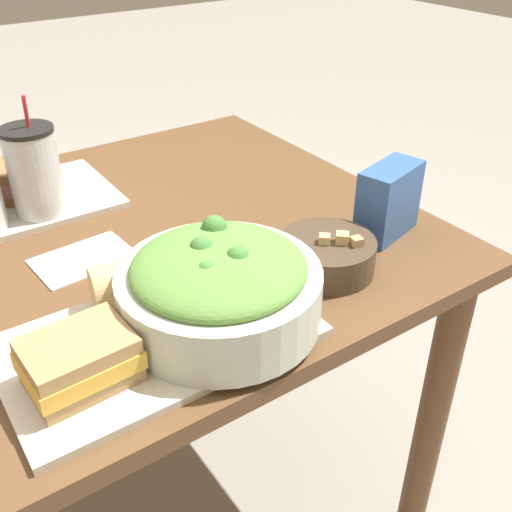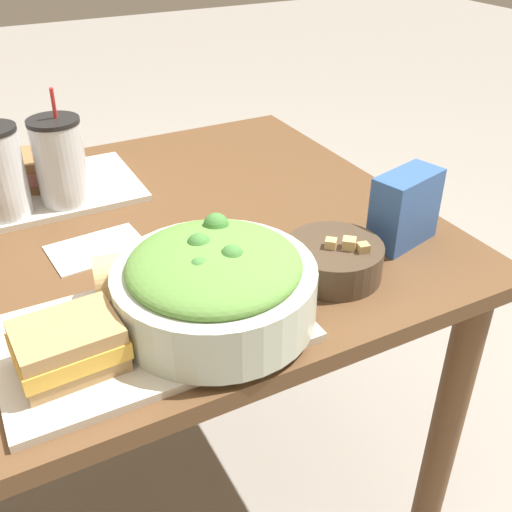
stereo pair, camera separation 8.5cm
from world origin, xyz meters
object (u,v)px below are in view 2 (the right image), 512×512
(salad_bowl, at_px, (215,283))
(chip_bag, at_px, (405,208))
(napkin_folded, at_px, (98,249))
(sandwich_far, at_px, (24,170))
(soup_bowl, at_px, (334,259))
(sandwich_near, at_px, (69,346))
(drink_cup_red, at_px, (61,164))
(baguette_near, at_px, (136,274))

(salad_bowl, xyz_separation_m, chip_bag, (0.38, 0.06, -0.00))
(napkin_folded, bearing_deg, sandwich_far, 102.08)
(chip_bag, bearing_deg, soup_bowl, 176.58)
(chip_bag, bearing_deg, sandwich_near, 171.69)
(drink_cup_red, bearing_deg, chip_bag, -39.82)
(baguette_near, xyz_separation_m, chip_bag, (0.46, -0.05, 0.02))
(napkin_folded, bearing_deg, sandwich_near, -110.58)
(sandwich_far, bearing_deg, salad_bowl, -53.29)
(soup_bowl, height_order, sandwich_near, sandwich_near)
(drink_cup_red, bearing_deg, salad_bowl, -77.34)
(baguette_near, bearing_deg, chip_bag, -85.77)
(chip_bag, bearing_deg, drink_cup_red, 125.30)
(sandwich_far, distance_m, napkin_folded, 0.30)
(baguette_near, height_order, chip_bag, chip_bag)
(napkin_folded, bearing_deg, soup_bowl, -38.87)
(chip_bag, distance_m, napkin_folded, 0.53)
(sandwich_near, relative_size, sandwich_far, 0.79)
(sandwich_far, xyz_separation_m, napkin_folded, (0.06, -0.29, -0.04))
(baguette_near, relative_size, chip_bag, 0.92)
(salad_bowl, distance_m, napkin_folded, 0.30)
(sandwich_near, height_order, drink_cup_red, drink_cup_red)
(baguette_near, distance_m, sandwich_far, 0.47)
(soup_bowl, relative_size, napkin_folded, 0.93)
(sandwich_far, distance_m, drink_cup_red, 0.13)
(salad_bowl, relative_size, sandwich_near, 2.06)
(salad_bowl, height_order, soup_bowl, salad_bowl)
(salad_bowl, xyz_separation_m, sandwich_near, (-0.20, -0.01, -0.02))
(salad_bowl, height_order, napkin_folded, salad_bowl)
(salad_bowl, distance_m, sandwich_near, 0.21)
(baguette_near, xyz_separation_m, sandwich_far, (-0.08, 0.47, -0.00))
(baguette_near, distance_m, chip_bag, 0.46)
(soup_bowl, xyz_separation_m, sandwich_near, (-0.42, -0.03, 0.01))
(salad_bowl, bearing_deg, drink_cup_red, 102.66)
(baguette_near, bearing_deg, sandwich_near, 142.58)
(drink_cup_red, relative_size, chip_bag, 1.62)
(soup_bowl, xyz_separation_m, baguette_near, (-0.29, 0.08, 0.02))
(sandwich_near, height_order, napkin_folded, sandwich_near)
(soup_bowl, relative_size, sandwich_near, 1.14)
(drink_cup_red, bearing_deg, napkin_folded, -87.84)
(sandwich_near, height_order, sandwich_far, same)
(soup_bowl, xyz_separation_m, drink_cup_red, (-0.32, 0.44, 0.06))
(soup_bowl, bearing_deg, chip_bag, 11.46)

